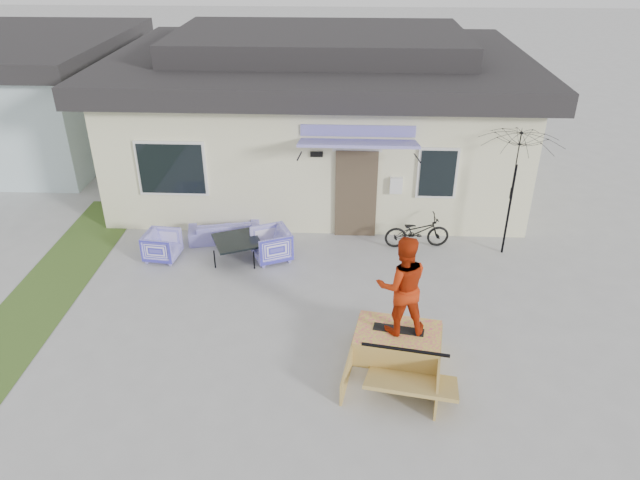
{
  "coord_description": "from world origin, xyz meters",
  "views": [
    {
      "loc": [
        0.75,
        -7.85,
        6.61
      ],
      "look_at": [
        0.3,
        1.8,
        1.3
      ],
      "focal_mm": 33.03,
      "sensor_mm": 36.0,
      "label": 1
    }
  ],
  "objects_px": {
    "skate_ramp": "(397,343)",
    "skater": "(402,284)",
    "armchair_left": "(162,244)",
    "skateboard": "(399,329)",
    "armchair_right": "(271,243)",
    "coffee_table": "(238,249)",
    "loveseat": "(224,227)",
    "bicycle": "(417,228)",
    "patio_umbrella": "(514,180)"
  },
  "relations": [
    {
      "from": "armchair_left",
      "to": "bicycle",
      "type": "bearing_deg",
      "value": -75.41
    },
    {
      "from": "loveseat",
      "to": "armchair_left",
      "type": "distance_m",
      "value": 1.51
    },
    {
      "from": "skate_ramp",
      "to": "skater",
      "type": "bearing_deg",
      "value": 90.0
    },
    {
      "from": "skate_ramp",
      "to": "bicycle",
      "type": "bearing_deg",
      "value": 89.5
    },
    {
      "from": "armchair_right",
      "to": "coffee_table",
      "type": "bearing_deg",
      "value": -112.74
    },
    {
      "from": "skateboard",
      "to": "patio_umbrella",
      "type": "bearing_deg",
      "value": 64.73
    },
    {
      "from": "coffee_table",
      "to": "patio_umbrella",
      "type": "distance_m",
      "value": 6.1
    },
    {
      "from": "bicycle",
      "to": "skateboard",
      "type": "xyz_separation_m",
      "value": [
        -0.69,
        -3.77,
        0.03
      ]
    },
    {
      "from": "patio_umbrella",
      "to": "skater",
      "type": "relative_size",
      "value": 1.25
    },
    {
      "from": "armchair_right",
      "to": "skateboard",
      "type": "bearing_deg",
      "value": 15.57
    },
    {
      "from": "armchair_left",
      "to": "skate_ramp",
      "type": "height_order",
      "value": "armchair_left"
    },
    {
      "from": "coffee_table",
      "to": "bicycle",
      "type": "distance_m",
      "value": 4.04
    },
    {
      "from": "armchair_right",
      "to": "patio_umbrella",
      "type": "xyz_separation_m",
      "value": [
        5.14,
        0.53,
        1.36
      ]
    },
    {
      "from": "armchair_right",
      "to": "skate_ramp",
      "type": "xyz_separation_m",
      "value": [
        2.53,
        -3.12,
        -0.15
      ]
    },
    {
      "from": "armchair_right",
      "to": "skate_ramp",
      "type": "height_order",
      "value": "armchair_right"
    },
    {
      "from": "patio_umbrella",
      "to": "skate_ramp",
      "type": "relative_size",
      "value": 1.16
    },
    {
      "from": "armchair_right",
      "to": "skate_ramp",
      "type": "relative_size",
      "value": 0.41
    },
    {
      "from": "loveseat",
      "to": "skate_ramp",
      "type": "height_order",
      "value": "loveseat"
    },
    {
      "from": "armchair_left",
      "to": "skateboard",
      "type": "xyz_separation_m",
      "value": [
        4.92,
        -2.97,
        0.15
      ]
    },
    {
      "from": "loveseat",
      "to": "skateboard",
      "type": "xyz_separation_m",
      "value": [
        3.73,
        -3.91,
        0.18
      ]
    },
    {
      "from": "loveseat",
      "to": "coffee_table",
      "type": "xyz_separation_m",
      "value": [
        0.45,
        -0.86,
        -0.09
      ]
    },
    {
      "from": "coffee_table",
      "to": "skate_ramp",
      "type": "distance_m",
      "value": 4.51
    },
    {
      "from": "armchair_left",
      "to": "bicycle",
      "type": "distance_m",
      "value": 5.66
    },
    {
      "from": "loveseat",
      "to": "skateboard",
      "type": "relative_size",
      "value": 1.92
    },
    {
      "from": "armchair_right",
      "to": "skateboard",
      "type": "relative_size",
      "value": 0.92
    },
    {
      "from": "armchair_right",
      "to": "bicycle",
      "type": "relative_size",
      "value": 0.53
    },
    {
      "from": "skateboard",
      "to": "coffee_table",
      "type": "bearing_deg",
      "value": 147.65
    },
    {
      "from": "skater",
      "to": "armchair_left",
      "type": "bearing_deg",
      "value": -37.42
    },
    {
      "from": "armchair_right",
      "to": "patio_umbrella",
      "type": "distance_m",
      "value": 5.34
    },
    {
      "from": "skate_ramp",
      "to": "patio_umbrella",
      "type": "bearing_deg",
      "value": 64.25
    },
    {
      "from": "skate_ramp",
      "to": "skateboard",
      "type": "relative_size",
      "value": 2.22
    },
    {
      "from": "armchair_left",
      "to": "skater",
      "type": "bearing_deg",
      "value": -114.72
    },
    {
      "from": "armchair_left",
      "to": "skateboard",
      "type": "height_order",
      "value": "armchair_left"
    },
    {
      "from": "patio_umbrella",
      "to": "skate_ramp",
      "type": "bearing_deg",
      "value": -125.59
    },
    {
      "from": "armchair_right",
      "to": "armchair_left",
      "type": "bearing_deg",
      "value": -111.62
    },
    {
      "from": "armchair_right",
      "to": "skateboard",
      "type": "height_order",
      "value": "armchair_right"
    },
    {
      "from": "armchair_left",
      "to": "skate_ramp",
      "type": "relative_size",
      "value": 0.37
    },
    {
      "from": "coffee_table",
      "to": "skater",
      "type": "distance_m",
      "value": 4.63
    },
    {
      "from": "armchair_left",
      "to": "armchair_right",
      "type": "distance_m",
      "value": 2.38
    },
    {
      "from": "skate_ramp",
      "to": "armchair_left",
      "type": "bearing_deg",
      "value": 158.27
    },
    {
      "from": "armchair_left",
      "to": "armchair_right",
      "type": "bearing_deg",
      "value": -81.18
    },
    {
      "from": "armchair_right",
      "to": "skate_ramp",
      "type": "bearing_deg",
      "value": 15.05
    },
    {
      "from": "coffee_table",
      "to": "skater",
      "type": "height_order",
      "value": "skater"
    },
    {
      "from": "coffee_table",
      "to": "skater",
      "type": "bearing_deg",
      "value": -42.93
    },
    {
      "from": "bicycle",
      "to": "coffee_table",
      "type": "bearing_deg",
      "value": 93.87
    },
    {
      "from": "skate_ramp",
      "to": "skateboard",
      "type": "bearing_deg",
      "value": 90.0
    },
    {
      "from": "armchair_left",
      "to": "skater",
      "type": "relative_size",
      "value": 0.4
    },
    {
      "from": "loveseat",
      "to": "skateboard",
      "type": "bearing_deg",
      "value": 121.35
    },
    {
      "from": "armchair_right",
      "to": "skateboard",
      "type": "distance_m",
      "value": 3.99
    },
    {
      "from": "armchair_right",
      "to": "skater",
      "type": "bearing_deg",
      "value": 15.57
    }
  ]
}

